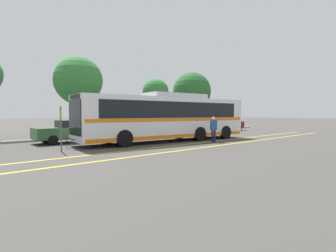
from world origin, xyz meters
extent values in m
plane|color=#423F3D|center=(0.00, 0.00, 0.00)|extent=(220.00, 220.00, 0.00)
cube|color=gold|center=(-0.91, -2.64, 0.00)|extent=(32.80, 0.20, 0.01)
cube|color=gold|center=(-0.91, -4.39, 0.00)|extent=(32.80, 0.20, 0.01)
cube|color=#99999E|center=(-0.91, 5.48, 0.07)|extent=(40.80, 0.36, 0.15)
cube|color=white|center=(-0.91, -0.44, 1.67)|extent=(12.98, 3.74, 2.71)
cube|color=black|center=(-0.91, -0.44, 2.19)|extent=(11.20, 3.60, 1.06)
cube|color=orange|center=(-0.91, -0.44, 1.54)|extent=(12.73, 3.76, 0.20)
cube|color=orange|center=(-0.91, -0.44, 0.44)|extent=(12.73, 3.75, 0.24)
cube|color=black|center=(-7.30, 0.22, 1.72)|extent=(0.26, 2.15, 2.00)
cube|color=black|center=(-7.30, 0.22, 2.88)|extent=(0.22, 1.71, 0.24)
cube|color=silver|center=(-0.27, -0.50, 3.19)|extent=(4.66, 2.41, 0.33)
cube|color=black|center=(-7.57, 0.25, 0.55)|extent=(0.23, 1.83, 0.04)
cube|color=black|center=(-7.57, 0.25, 0.35)|extent=(0.23, 1.83, 0.04)
cylinder|color=black|center=(-4.98, -1.20, 0.50)|extent=(1.02, 0.38, 1.00)
cylinder|color=black|center=(-4.74, 1.14, 0.50)|extent=(1.02, 0.38, 1.00)
cylinder|color=black|center=(0.88, -1.80, 0.50)|extent=(1.02, 0.38, 1.00)
cylinder|color=black|center=(1.12, 0.54, 0.50)|extent=(1.02, 0.38, 1.00)
cylinder|color=black|center=(3.55, -2.08, 0.50)|extent=(1.02, 0.38, 1.00)
cylinder|color=black|center=(3.79, 0.26, 0.50)|extent=(1.02, 0.38, 1.00)
cube|color=#335B33|center=(-6.26, 3.31, 0.67)|extent=(4.76, 1.95, 0.73)
cube|color=black|center=(-6.15, 3.31, 1.26)|extent=(2.03, 1.64, 0.46)
cylinder|color=black|center=(-7.75, 2.52, 0.30)|extent=(0.61, 0.22, 0.60)
cylinder|color=black|center=(-7.69, 4.21, 0.30)|extent=(0.61, 0.22, 0.60)
cylinder|color=black|center=(-4.84, 2.42, 0.30)|extent=(0.61, 0.22, 0.60)
cylinder|color=black|center=(-4.78, 4.11, 0.30)|extent=(0.61, 0.22, 0.60)
cube|color=black|center=(-0.55, 3.67, 0.56)|extent=(4.79, 1.99, 0.52)
cube|color=black|center=(-0.43, 3.66, 1.08)|extent=(2.04, 1.67, 0.50)
cylinder|color=black|center=(-2.05, 2.87, 0.30)|extent=(0.61, 0.22, 0.60)
cylinder|color=black|center=(-1.98, 4.58, 0.30)|extent=(0.61, 0.22, 0.60)
cylinder|color=black|center=(0.87, 2.75, 0.30)|extent=(0.61, 0.22, 0.60)
cylinder|color=black|center=(0.94, 4.47, 0.30)|extent=(0.61, 0.22, 0.60)
cube|color=olive|center=(6.17, 3.36, 0.57)|extent=(4.54, 2.03, 0.54)
cube|color=black|center=(6.06, 3.36, 1.12)|extent=(1.96, 1.63, 0.56)
cylinder|color=black|center=(7.48, 4.27, 0.30)|extent=(0.61, 0.24, 0.60)
cylinder|color=black|center=(7.60, 2.66, 0.30)|extent=(0.61, 0.24, 0.60)
cylinder|color=black|center=(4.74, 4.07, 0.30)|extent=(0.61, 0.24, 0.60)
cylinder|color=black|center=(4.86, 2.46, 0.30)|extent=(0.61, 0.24, 0.60)
cube|color=maroon|center=(11.76, 3.71, 0.66)|extent=(4.76, 1.75, 0.72)
cube|color=black|center=(11.64, 3.71, 1.30)|extent=(2.02, 1.50, 0.56)
cylinder|color=black|center=(13.24, 4.47, 0.30)|extent=(0.60, 0.21, 0.60)
cylinder|color=black|center=(13.20, 2.89, 0.30)|extent=(0.60, 0.21, 0.60)
cylinder|color=black|center=(10.31, 4.53, 0.30)|extent=(0.60, 0.21, 0.60)
cylinder|color=black|center=(10.28, 2.96, 0.30)|extent=(0.60, 0.21, 0.60)
cylinder|color=#191E38|center=(1.04, -3.02, 0.42)|extent=(0.14, 0.14, 0.84)
cylinder|color=#191E38|center=(0.89, -2.93, 0.42)|extent=(0.14, 0.14, 0.84)
cube|color=#264C99|center=(0.96, -2.97, 1.17)|extent=(0.47, 0.40, 0.66)
sphere|color=beige|center=(0.96, -2.97, 1.61)|extent=(0.23, 0.23, 0.23)
cylinder|color=#59595E|center=(-8.38, -0.69, 1.15)|extent=(0.07, 0.07, 2.30)
cube|color=yellow|center=(-8.38, -0.69, 1.97)|extent=(0.07, 0.40, 0.56)
cylinder|color=#513823|center=(-2.86, 10.10, 1.69)|extent=(0.28, 0.28, 3.38)
sphere|color=#337A38|center=(-2.86, 10.10, 5.07)|extent=(4.51, 4.51, 4.51)
cylinder|color=#513823|center=(6.30, 9.81, 1.68)|extent=(0.28, 0.28, 3.35)
sphere|color=#337A38|center=(6.30, 9.81, 4.50)|extent=(3.06, 3.06, 3.06)
cylinder|color=#513823|center=(11.61, 8.96, 1.49)|extent=(0.28, 0.28, 2.97)
sphere|color=#28662D|center=(11.61, 8.96, 4.80)|extent=(4.87, 4.87, 4.87)
camera|label=1|loc=(-13.14, -14.10, 1.92)|focal=28.00mm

